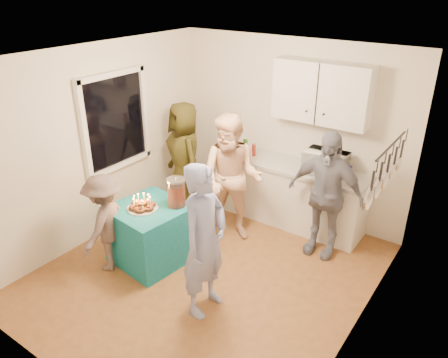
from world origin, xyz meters
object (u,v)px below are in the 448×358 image
Objects in this scene: woman_back_left at (185,156)px; child_near_left at (105,223)px; microwave at (325,163)px; woman_back_center at (232,179)px; party_table at (151,233)px; woman_back_right at (325,194)px; counter at (288,195)px; punch_jar at (176,193)px; man_birthday at (205,241)px.

woman_back_left is 1.82m from child_near_left.
microwave is 1.28m from woman_back_center.
party_table is at bearing 126.78° from child_near_left.
woman_back_right is at bearing -65.66° from microwave.
party_table is 0.50× the size of woman_back_right.
woman_back_left is 2.25m from woman_back_right.
punch_jar reaches higher than counter.
counter is 2.59× the size of party_table.
party_table is 1.25m from man_birthday.
woman_back_center reaches higher than man_birthday.
child_near_left is (-0.84, -1.47, -0.26)m from woman_back_center.
woman_back_center is at bearing -118.30° from counter.
party_table is (-0.97, -1.87, -0.05)m from counter.
woman_back_center is (-0.59, 1.36, 0.03)m from man_birthday.
punch_jar is 0.27× the size of child_near_left.
counter is 3.99× the size of microwave.
woman_back_center is (0.27, 0.81, -0.05)m from punch_jar.
party_table is at bearing -129.29° from microwave.
microwave is 1.62× the size of punch_jar.
microwave is at bearing -11.19° from man_birthday.
woman_back_center is at bearing 12.16° from woman_back_left.
woman_back_left is at bearing 112.28° from party_table.
woman_back_center reaches higher than punch_jar.
man_birthday is (-0.36, -2.19, -0.20)m from microwave.
woman_back_left reaches higher than party_table.
counter is 0.81m from microwave.
microwave is (0.51, 0.00, 0.63)m from counter.
punch_jar is 0.20× the size of woman_back_left.
party_table is 1.27m from woman_back_center.
microwave is at bearing 24.56° from woman_back_center.
child_near_left is (-0.32, -0.42, 0.25)m from party_table.
microwave is 2.48m from party_table.
party_table is 0.68× the size of child_near_left.
punch_jar is 1.02m from man_birthday.
counter is 2.23m from man_birthday.
man_birthday is at bearing -86.23° from counter.
woman_back_right reaches higher than child_near_left.
man_birthday reaches higher than counter.
party_table is 2.25m from woman_back_right.
woman_back_left is (-2.03, -0.51, -0.22)m from microwave.
party_table is at bearing -117.31° from counter.
microwave is 2.11m from woman_back_left.
child_near_left reaches higher than punch_jar.
counter is at bearing 2.04° from man_birthday.
man_birthday is 0.97× the size of woman_back_center.
counter is at bearing 66.52° from punch_jar.
child_near_left is at bearing -136.30° from woman_back_center.
woman_back_right is (0.58, 1.73, -0.02)m from man_birthday.
counter is 2.11m from party_table.
counter is 0.96m from woman_back_right.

